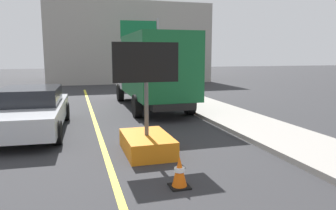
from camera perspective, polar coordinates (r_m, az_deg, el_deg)
The scene contains 6 objects.
arrow_board_trailer at distance 7.93m, azimuth -3.81°, elevation -5.13°, with size 1.60×1.81×2.70m.
box_truck at distance 14.32m, azimuth -2.87°, elevation 6.41°, with size 2.42×7.22×3.24m.
pickup_car at distance 10.88m, azimuth -23.24°, elevation -0.81°, with size 2.26×5.17×1.38m.
highway_guide_sign at distance 23.75m, azimuth -3.73°, elevation 11.42°, with size 2.78×0.34×5.00m.
far_building_block at distance 31.19m, azimuth -7.74°, elevation 10.65°, with size 13.73×9.52×6.71m, color gray.
traffic_cone_mid_lane at distance 5.98m, azimuth 2.05°, elevation -11.84°, with size 0.36×0.36×0.59m.
Camera 1 is at (-0.66, 1.37, 2.42)m, focal length 34.27 mm.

